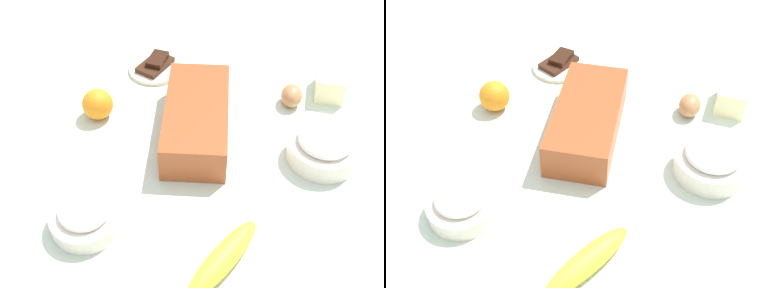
% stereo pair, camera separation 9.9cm
% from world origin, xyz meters
% --- Properties ---
extents(ground_plane, '(2.40, 2.40, 0.02)m').
position_xyz_m(ground_plane, '(0.00, 0.00, -0.01)').
color(ground_plane, silver).
extents(loaf_pan, '(0.30, 0.19, 0.08)m').
position_xyz_m(loaf_pan, '(0.07, 0.01, 0.04)').
color(loaf_pan, '#9E4723').
rests_on(loaf_pan, ground_plane).
extents(flour_bowl, '(0.13, 0.13, 0.06)m').
position_xyz_m(flour_bowl, '(-0.21, 0.14, 0.03)').
color(flour_bowl, silver).
rests_on(flour_bowl, ground_plane).
extents(sugar_bowl, '(0.14, 0.14, 0.07)m').
position_xyz_m(sugar_bowl, '(0.07, -0.25, 0.03)').
color(sugar_bowl, silver).
rests_on(sugar_bowl, ground_plane).
extents(banana, '(0.19, 0.11, 0.04)m').
position_xyz_m(banana, '(-0.23, -0.12, 0.02)').
color(banana, yellow).
rests_on(banana, ground_plane).
extents(orange_fruit, '(0.07, 0.07, 0.07)m').
position_xyz_m(orange_fruit, '(0.07, 0.23, 0.03)').
color(orange_fruit, orange).
rests_on(orange_fruit, ground_plane).
extents(butter_block, '(0.09, 0.07, 0.06)m').
position_xyz_m(butter_block, '(0.29, -0.25, 0.03)').
color(butter_block, '#F4EDB2').
rests_on(butter_block, ground_plane).
extents(egg_near_butter, '(0.07, 0.05, 0.05)m').
position_xyz_m(egg_near_butter, '(0.23, -0.17, 0.02)').
color(egg_near_butter, '#B07748').
rests_on(egg_near_butter, ground_plane).
extents(chocolate_plate, '(0.13, 0.13, 0.03)m').
position_xyz_m(chocolate_plate, '(0.26, 0.17, 0.01)').
color(chocolate_plate, silver).
rests_on(chocolate_plate, ground_plane).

